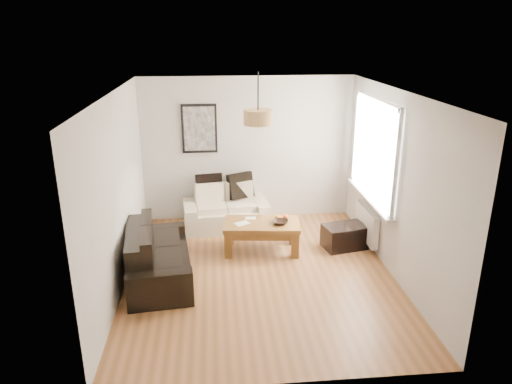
{
  "coord_description": "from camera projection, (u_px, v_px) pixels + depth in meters",
  "views": [
    {
      "loc": [
        -0.62,
        -6.05,
        3.37
      ],
      "look_at": [
        0.0,
        0.6,
        1.05
      ],
      "focal_mm": 33.14,
      "sensor_mm": 36.0,
      "label": 1
    }
  ],
  "objects": [
    {
      "name": "floor",
      "position": [
        260.0,
        274.0,
        6.85
      ],
      "size": [
        4.5,
        4.5,
        0.0
      ],
      "primitive_type": "plane",
      "color": "brown",
      "rests_on": "ground"
    },
    {
      "name": "poster",
      "position": [
        199.0,
        129.0,
        8.31
      ],
      "size": [
        0.62,
        0.04,
        0.87
      ],
      "primitive_type": null,
      "color": "black",
      "rests_on": "wall_back"
    },
    {
      "name": "cushion_right",
      "position": [
        240.0,
        186.0,
        8.45
      ],
      "size": [
        0.48,
        0.32,
        0.46
      ],
      "primitive_type": "cube",
      "rotation": [
        0.0,
        0.0,
        0.44
      ],
      "color": "black",
      "rests_on": "loveseat_cream"
    },
    {
      "name": "fruit_bowl",
      "position": [
        280.0,
        222.0,
        7.36
      ],
      "size": [
        0.28,
        0.28,
        0.06
      ],
      "primitive_type": "imported",
      "rotation": [
        0.0,
        0.0,
        -0.16
      ],
      "color": "black",
      "rests_on": "coffee_table"
    },
    {
      "name": "orange_c",
      "position": [
        277.0,
        217.0,
        7.54
      ],
      "size": [
        0.09,
        0.09,
        0.07
      ],
      "primitive_type": "sphere",
      "rotation": [
        0.0,
        0.0,
        0.34
      ],
      "color": "orange",
      "rests_on": "fruit_bowl"
    },
    {
      "name": "ottoman",
      "position": [
        344.0,
        237.0,
        7.62
      ],
      "size": [
        0.75,
        0.56,
        0.38
      ],
      "primitive_type": "cube",
      "rotation": [
        0.0,
        0.0,
        0.22
      ],
      "color": "black",
      "rests_on": "floor"
    },
    {
      "name": "wall_right",
      "position": [
        395.0,
        185.0,
        6.59
      ],
      "size": [
        0.04,
        4.5,
        2.6
      ],
      "primitive_type": null,
      "color": "silver",
      "rests_on": "floor"
    },
    {
      "name": "papers",
      "position": [
        242.0,
        223.0,
        7.38
      ],
      "size": [
        0.27,
        0.24,
        0.01
      ],
      "primitive_type": "cube",
      "rotation": [
        0.0,
        0.0,
        0.47
      ],
      "color": "white",
      "rests_on": "coffee_table"
    },
    {
      "name": "wall_front",
      "position": [
        285.0,
        268.0,
        4.31
      ],
      "size": [
        3.8,
        0.04,
        2.6
      ],
      "primitive_type": null,
      "color": "silver",
      "rests_on": "floor"
    },
    {
      "name": "coffee_table",
      "position": [
        262.0,
        236.0,
        7.5
      ],
      "size": [
        1.24,
        0.75,
        0.48
      ],
      "primitive_type": null,
      "rotation": [
        0.0,
        0.0,
        -0.1
      ],
      "color": "brown",
      "rests_on": "floor"
    },
    {
      "name": "window_bay",
      "position": [
        375.0,
        150.0,
        7.24
      ],
      "size": [
        0.14,
        1.9,
        1.6
      ],
      "primitive_type": null,
      "color": "white",
      "rests_on": "wall_right"
    },
    {
      "name": "radiator",
      "position": [
        367.0,
        224.0,
        7.64
      ],
      "size": [
        0.1,
        0.9,
        0.52
      ],
      "primitive_type": "cube",
      "color": "white",
      "rests_on": "wall_right"
    },
    {
      "name": "ceiling",
      "position": [
        260.0,
        92.0,
        6.0
      ],
      "size": [
        3.8,
        4.5,
        0.0
      ],
      "primitive_type": null,
      "color": "white",
      "rests_on": "floor"
    },
    {
      "name": "orange_b",
      "position": [
        286.0,
        217.0,
        7.54
      ],
      "size": [
        0.11,
        0.11,
        0.09
      ],
      "primitive_type": "sphere",
      "rotation": [
        0.0,
        0.0,
        -0.28
      ],
      "color": "#E24C13",
      "rests_on": "fruit_bowl"
    },
    {
      "name": "pendant_shade",
      "position": [
        258.0,
        117.0,
        6.4
      ],
      "size": [
        0.4,
        0.4,
        0.2
      ],
      "primitive_type": "cylinder",
      "color": "tan",
      "rests_on": "ceiling"
    },
    {
      "name": "loveseat_cream",
      "position": [
        226.0,
        207.0,
        8.37
      ],
      "size": [
        1.54,
        0.95,
        0.73
      ],
      "primitive_type": null,
      "rotation": [
        0.0,
        0.0,
        0.1
      ],
      "color": "beige",
      "rests_on": "floor"
    },
    {
      "name": "cushion_left",
      "position": [
        209.0,
        187.0,
        8.4
      ],
      "size": [
        0.48,
        0.21,
        0.46
      ],
      "primitive_type": "cube",
      "rotation": [
        0.0,
        0.0,
        0.15
      ],
      "color": "black",
      "rests_on": "loveseat_cream"
    },
    {
      "name": "wall_back",
      "position": [
        248.0,
        149.0,
        8.54
      ],
      "size": [
        3.8,
        0.04,
        2.6
      ],
      "primitive_type": null,
      "color": "silver",
      "rests_on": "floor"
    },
    {
      "name": "sofa_leather",
      "position": [
        159.0,
        254.0,
        6.63
      ],
      "size": [
        1.03,
        1.8,
        0.74
      ],
      "primitive_type": null,
      "rotation": [
        0.0,
        0.0,
        1.69
      ],
      "color": "black",
      "rests_on": "floor"
    },
    {
      "name": "orange_a",
      "position": [
        279.0,
        218.0,
        7.48
      ],
      "size": [
        0.08,
        0.08,
        0.06
      ],
      "primitive_type": "sphere",
      "rotation": [
        0.0,
        0.0,
        -0.34
      ],
      "color": "orange",
      "rests_on": "fruit_bowl"
    },
    {
      "name": "wall_left",
      "position": [
        118.0,
        193.0,
        6.26
      ],
      "size": [
        0.04,
        4.5,
        2.6
      ],
      "primitive_type": null,
      "color": "silver",
      "rests_on": "floor"
    }
  ]
}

